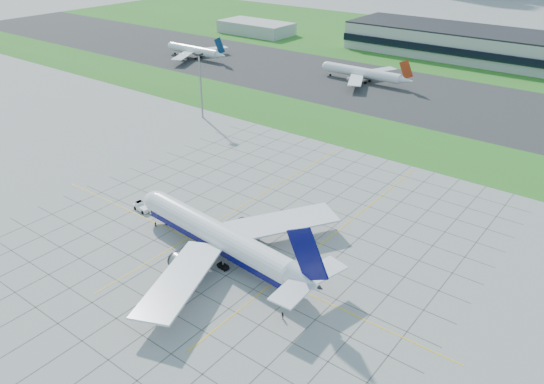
% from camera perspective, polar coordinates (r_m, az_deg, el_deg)
% --- Properties ---
extents(ground, '(1400.00, 1400.00, 0.00)m').
position_cam_1_polar(ground, '(130.10, -5.25, -6.02)').
color(ground, '#999994').
rests_on(ground, ground).
extents(grass_median, '(700.00, 35.00, 0.04)m').
position_cam_1_polar(grass_median, '(197.80, 12.60, 5.63)').
color(grass_median, '#2E6D1F').
rests_on(grass_median, ground).
extents(asphalt_taxiway, '(700.00, 75.00, 0.04)m').
position_cam_1_polar(asphalt_taxiway, '(246.31, 18.33, 9.26)').
color(asphalt_taxiway, '#383838').
rests_on(asphalt_taxiway, ground).
extents(grass_far, '(700.00, 145.00, 0.04)m').
position_cam_1_polar(grass_far, '(349.15, 24.96, 13.25)').
color(grass_far, '#2E6D1F').
rests_on(grass_far, ground).
extents(apron_markings, '(120.00, 130.00, 0.03)m').
position_cam_1_polar(apron_markings, '(136.82, -2.00, -4.06)').
color(apron_markings, '#474744').
rests_on(apron_markings, ground).
extents(service_block, '(50.00, 25.00, 8.00)m').
position_cam_1_polar(service_block, '(378.16, -1.73, 17.25)').
color(service_block, '#B7B7B2').
rests_on(service_block, ground).
extents(light_mast, '(2.50, 2.50, 25.60)m').
position_cam_1_polar(light_mast, '(211.39, -7.73, 12.10)').
color(light_mast, gray).
rests_on(light_mast, ground).
extents(airliner, '(59.85, 60.41, 18.85)m').
position_cam_1_polar(airliner, '(124.76, -5.71, -4.84)').
color(airliner, white).
rests_on(airliner, ground).
extents(pushback_tug, '(7.93, 3.18, 2.18)m').
position_cam_1_polar(pushback_tug, '(149.48, -13.82, -1.56)').
color(pushback_tug, white).
rests_on(pushback_tug, ground).
extents(crew_near, '(0.73, 0.70, 1.68)m').
position_cam_1_polar(crew_near, '(140.61, -12.42, -3.43)').
color(crew_near, black).
rests_on(crew_near, ground).
extents(crew_far, '(0.99, 1.01, 1.64)m').
position_cam_1_polar(crew_far, '(108.63, 1.11, -13.19)').
color(crew_far, black).
rests_on(crew_far, ground).
extents(distant_jet_0, '(41.54, 42.66, 14.08)m').
position_cam_1_polar(distant_jet_0, '(311.91, -8.33, 14.85)').
color(distant_jet_0, white).
rests_on(distant_jet_0, ground).
extents(distant_jet_1, '(46.06, 42.66, 14.08)m').
position_cam_1_polar(distant_jet_1, '(265.67, 9.78, 12.53)').
color(distant_jet_1, white).
rests_on(distant_jet_1, ground).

